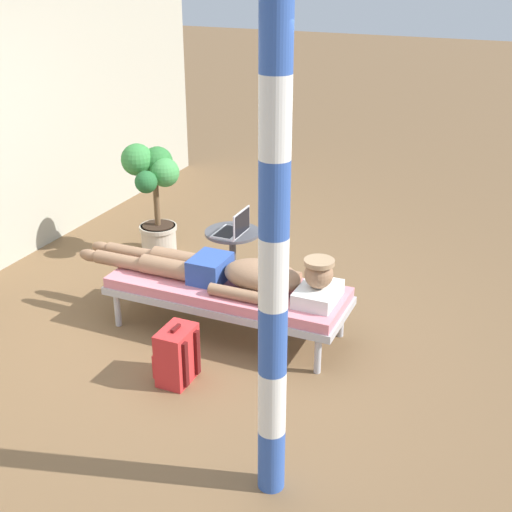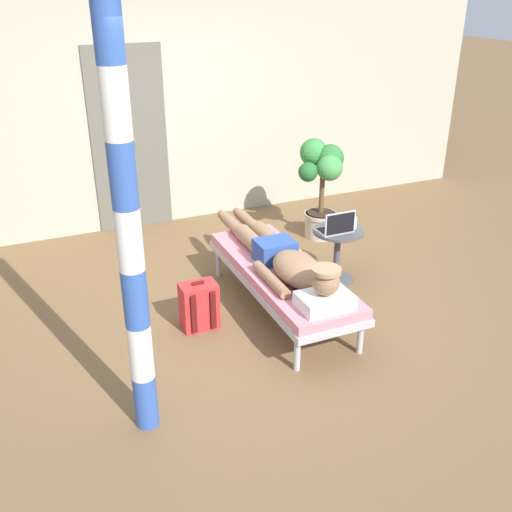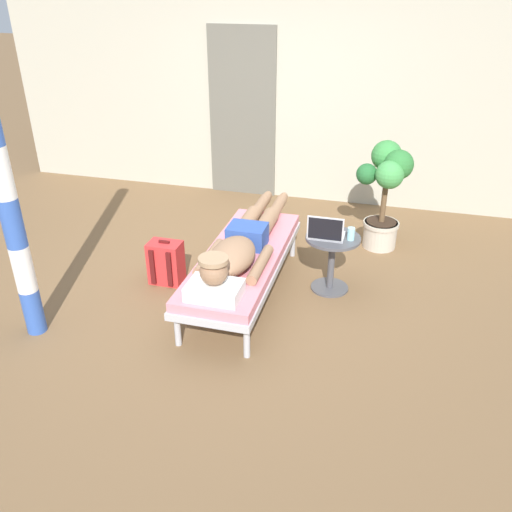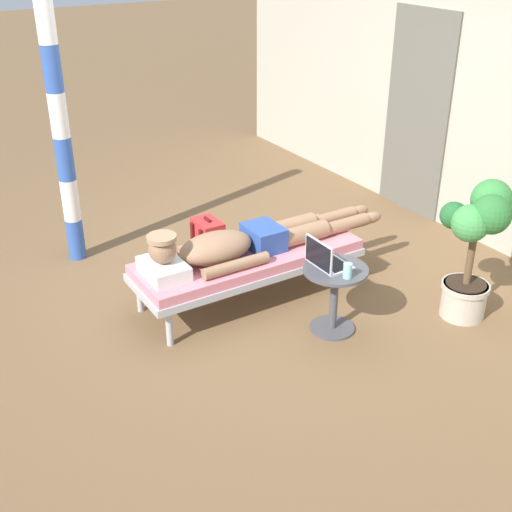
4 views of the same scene
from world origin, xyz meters
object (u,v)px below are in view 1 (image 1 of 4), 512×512
side_table (233,249)px  drink_glass (241,220)px  laptop (235,228)px  potted_plant (154,189)px  porch_post (273,273)px  backpack (177,355)px  person_reclining (234,272)px  lounge_chair (227,291)px

side_table → drink_glass: bearing=-6.2°
laptop → potted_plant: (0.44, 1.06, 0.07)m
drink_glass → porch_post: porch_post is taller
potted_plant → backpack: bearing=-145.4°
laptop → porch_post: size_ratio=0.12×
person_reclining → porch_post: (-1.44, -0.90, 0.81)m
side_table → potted_plant: potted_plant is taller
porch_post → person_reclining: bearing=32.0°
lounge_chair → backpack: 0.76m
backpack → potted_plant: 2.30m
drink_glass → potted_plant: (0.23, 1.03, 0.07)m
side_table → porch_post: porch_post is taller
laptop → lounge_chair: bearing=-159.7°
side_table → porch_post: bearing=-149.9°
lounge_chair → potted_plant: size_ratio=1.73×
backpack → porch_post: size_ratio=0.16×
drink_glass → porch_post: (-2.33, -1.25, 0.75)m
side_table → drink_glass: size_ratio=4.75×
person_reclining → drink_glass: 0.95m
side_table → potted_plant: 1.12m
lounge_chair → porch_post: porch_post is taller
lounge_chair → potted_plant: bearing=49.7°
person_reclining → laptop: size_ratio=7.00×
lounge_chair → drink_glass: drink_glass is taller
drink_glass → laptop: bearing=-170.5°
backpack → potted_plant: potted_plant is taller
potted_plant → porch_post: size_ratio=0.41×
laptop → drink_glass: laptop is taller
person_reclining → side_table: 0.83m
lounge_chair → person_reclining: (0.00, -0.06, 0.17)m
lounge_chair → laptop: bearing=20.3°
side_table → backpack: bearing=-169.7°
potted_plant → porch_post: (-2.56, -2.27, 0.68)m
side_table → backpack: (-1.48, -0.27, -0.16)m
backpack → porch_post: 1.66m
person_reclining → backpack: (-0.75, 0.09, -0.32)m
laptop → drink_glass: size_ratio=2.82×
drink_glass → backpack: bearing=-171.2°
lounge_chair → side_table: size_ratio=3.58×
lounge_chair → porch_post: 2.00m
side_table → backpack: 1.51m
laptop → porch_post: 2.55m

